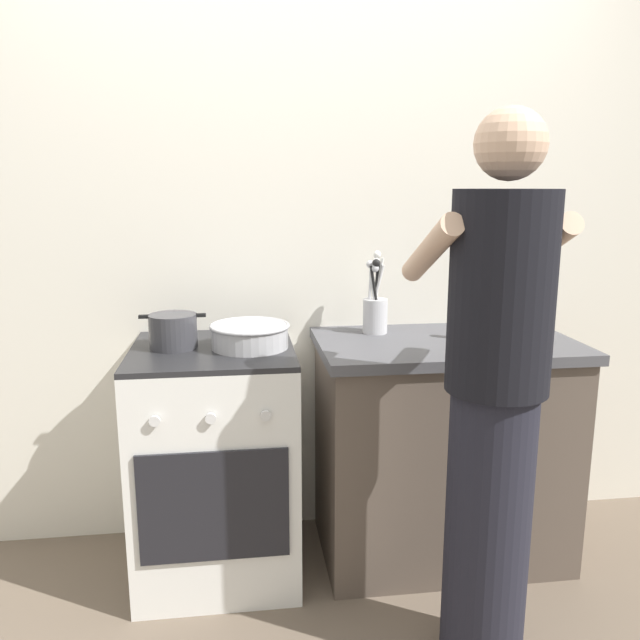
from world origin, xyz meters
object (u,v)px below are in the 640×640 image
Objects in this scene: utensil_crock at (375,308)px; person at (494,402)px; oil_bottle at (515,318)px; spice_bottle at (458,327)px; mixing_bowl at (250,335)px; stove_range at (216,461)px; pot at (173,331)px.

person reaches higher than utensil_crock.
utensil_crock is at bearing 154.85° from oil_bottle.
utensil_crock is at bearing 156.47° from spice_bottle.
mixing_bowl is at bearing -176.98° from spice_bottle.
stove_range is 3.73× the size of pot.
spice_bottle is at bearing -23.53° from utensil_crock.
spice_bottle is at bearing 3.02° from mixing_bowl.
mixing_bowl is at bearing 176.76° from oil_bottle.
person is (0.84, -0.61, 0.41)m from stove_range.
mixing_bowl reaches higher than stove_range.
stove_range is 3.03× the size of mixing_bowl.
utensil_crock is (0.79, 0.14, 0.04)m from pot.
spice_bottle is 0.22m from oil_bottle.
pot is at bearing -169.75° from utensil_crock.
stove_range is 0.53m from pot.
pot is (-0.14, 0.02, 0.51)m from stove_range.
person is (0.70, -0.59, -0.09)m from mixing_bowl.
person reaches higher than mixing_bowl.
oil_bottle is 0.63m from person.
person is at bearing -119.35° from oil_bottle.
stove_range is 2.69× the size of utensil_crock.
pot is 0.28m from mixing_bowl.
pot is at bearing 147.70° from person.
oil_bottle is at bearing -27.64° from spice_bottle.
person is (0.98, -0.62, -0.10)m from pot.
person is at bearing -32.30° from pot.
spice_bottle is at bearing 152.36° from oil_bottle.
stove_range is 1.27m from oil_bottle.
utensil_crock is 1.43× the size of oil_bottle.
utensil_crock is 3.68× the size of spice_bottle.
utensil_crock is at bearing 13.81° from stove_range.
spice_bottle reaches higher than mixing_bowl.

